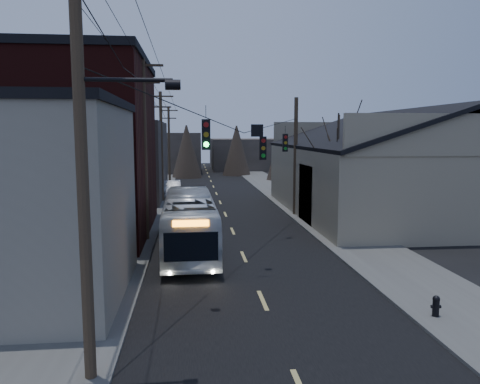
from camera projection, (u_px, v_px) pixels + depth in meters
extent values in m
cube|color=black|center=(222.00, 206.00, 38.53)|extent=(9.00, 110.00, 0.02)
cube|color=#474744|center=(142.00, 207.00, 37.85)|extent=(4.00, 110.00, 0.12)
cube|color=#474744|center=(299.00, 204.00, 39.21)|extent=(4.00, 110.00, 0.12)
cube|color=slate|center=(6.00, 205.00, 16.43)|extent=(8.00, 8.00, 7.00)
cube|color=black|center=(60.00, 150.00, 26.99)|extent=(10.00, 12.00, 10.00)
cube|color=#38332D|center=(114.00, 160.00, 43.02)|extent=(9.00, 14.00, 7.00)
cube|color=gray|center=(401.00, 180.00, 34.65)|extent=(16.00, 20.00, 5.00)
cube|color=black|center=(350.00, 129.00, 33.75)|extent=(8.16, 20.60, 2.86)
cube|color=black|center=(455.00, 129.00, 34.59)|extent=(8.16, 20.60, 2.86)
cube|color=#38332D|center=(168.00, 152.00, 72.05)|extent=(10.00, 12.00, 6.00)
cube|color=#38332D|center=(247.00, 154.00, 78.41)|extent=(12.00, 14.00, 5.00)
cone|color=black|center=(337.00, 172.00, 28.90)|extent=(0.40, 0.40, 7.20)
cylinder|color=#382B1E|center=(82.00, 166.00, 10.71)|extent=(0.28, 0.28, 10.50)
cylinder|color=#382B1E|center=(145.00, 151.00, 25.54)|extent=(0.28, 0.28, 10.00)
cube|color=#382B1E|center=(143.00, 65.00, 24.96)|extent=(2.20, 0.12, 0.12)
cylinder|color=#382B1E|center=(161.00, 147.00, 40.37)|extent=(0.28, 0.28, 9.50)
cube|color=#382B1E|center=(160.00, 96.00, 39.82)|extent=(2.20, 0.12, 0.12)
cylinder|color=#382B1E|center=(169.00, 146.00, 55.20)|extent=(0.28, 0.28, 9.00)
cube|color=#382B1E|center=(168.00, 110.00, 54.68)|extent=(2.20, 0.12, 0.12)
cylinder|color=#382B1E|center=(295.00, 157.00, 33.59)|extent=(0.28, 0.28, 8.50)
cube|color=black|center=(206.00, 135.00, 15.38)|extent=(0.28, 0.20, 1.00)
cube|color=black|center=(263.00, 148.00, 20.17)|extent=(0.28, 0.20, 1.00)
cube|color=black|center=(285.00, 143.00, 26.30)|extent=(0.28, 0.20, 1.00)
imported|color=silver|center=(189.00, 223.00, 23.67)|extent=(2.63, 10.67, 2.96)
imported|color=#B8BAC0|center=(172.00, 189.00, 43.89)|extent=(1.93, 4.76, 1.54)
cylinder|color=black|center=(436.00, 308.00, 15.08)|extent=(0.22, 0.22, 0.54)
sphere|color=black|center=(436.00, 299.00, 15.05)|extent=(0.23, 0.23, 0.23)
cylinder|color=black|center=(436.00, 307.00, 15.08)|extent=(0.33, 0.14, 0.11)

